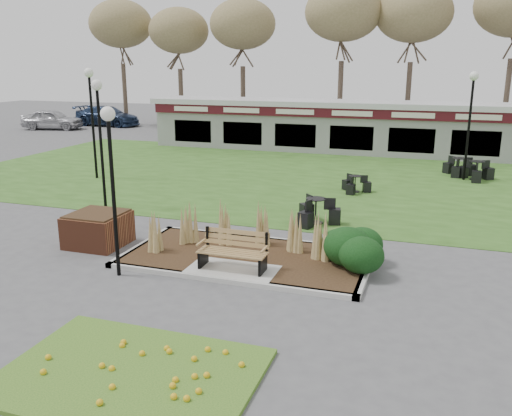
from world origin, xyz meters
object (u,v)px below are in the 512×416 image
(lamp_post_mid_left, at_px, (111,155))
(car_silver, at_px, (52,119))
(lamp_post_mid_right, at_px, (471,102))
(bistro_set_c, at_px, (476,174))
(car_black, at_px, (251,125))
(lamp_post_near_left, at_px, (99,116))
(bistro_set_a, at_px, (316,215))
(park_bench, at_px, (234,250))
(brick_planter, at_px, (98,229))
(car_blue, at_px, (107,116))
(bistro_set_d, at_px, (458,169))
(lamp_post_far_left, at_px, (91,99))
(food_pavilion, at_px, (356,126))
(bistro_set_b, at_px, (355,187))

(lamp_post_mid_left, xyz_separation_m, car_silver, (-21.25, 24.32, -2.19))
(lamp_post_mid_right, relative_size, bistro_set_c, 2.97)
(car_black, bearing_deg, lamp_post_near_left, -168.44)
(car_black, bearing_deg, car_silver, 102.84)
(lamp_post_mid_left, xyz_separation_m, bistro_set_a, (3.61, 5.80, -2.67))
(park_bench, xyz_separation_m, brick_planter, (-4.40, 0.75, -0.11))
(bistro_set_c, height_order, car_blue, car_blue)
(bistro_set_d, bearing_deg, lamp_post_far_left, -159.39)
(lamp_post_mid_right, relative_size, car_blue, 0.85)
(food_pavilion, bearing_deg, bistro_set_d, -43.94)
(lamp_post_mid_right, xyz_separation_m, car_blue, (-26.97, 13.35, -2.61))
(bistro_set_c, bearing_deg, lamp_post_mid_left, -121.23)
(lamp_post_near_left, distance_m, lamp_post_mid_right, 15.29)
(car_black, bearing_deg, car_blue, 88.84)
(bistro_set_b, bearing_deg, car_silver, 151.59)
(lamp_post_mid_right, bearing_deg, bistro_set_b, -137.42)
(car_silver, bearing_deg, brick_planter, -151.72)
(lamp_post_mid_right, height_order, car_black, lamp_post_mid_right)
(bistro_set_c, bearing_deg, bistro_set_d, 130.32)
(bistro_set_b, bearing_deg, bistro_set_a, -96.50)
(car_silver, bearing_deg, food_pavilion, -111.02)
(lamp_post_near_left, bearing_deg, bistro_set_a, 3.14)
(park_bench, height_order, bistro_set_d, park_bench)
(lamp_post_mid_right, bearing_deg, bistro_set_a, -118.81)
(bistro_set_d, distance_m, car_blue, 29.49)
(park_bench, relative_size, lamp_post_mid_right, 0.36)
(lamp_post_near_left, bearing_deg, lamp_post_mid_left, -53.72)
(car_blue, bearing_deg, park_bench, -138.03)
(park_bench, xyz_separation_m, bistro_set_d, (5.54, 14.38, -0.30))
(food_pavilion, height_order, bistro_set_d, food_pavilion)
(bistro_set_b, distance_m, bistro_set_d, 6.28)
(park_bench, height_order, bistro_set_c, park_bench)
(food_pavilion, distance_m, car_black, 9.61)
(food_pavilion, height_order, lamp_post_near_left, lamp_post_near_left)
(lamp_post_far_left, bearing_deg, lamp_post_mid_right, 17.13)
(lamp_post_mid_right, xyz_separation_m, car_silver, (-29.61, 9.87, -2.63))
(lamp_post_far_left, bearing_deg, bistro_set_a, -19.50)
(park_bench, bearing_deg, car_silver, 135.72)
(car_silver, bearing_deg, bistro_set_c, -120.45)
(bistro_set_a, bearing_deg, bistro_set_d, 64.74)
(car_blue, bearing_deg, bistro_set_c, -112.13)
(park_bench, xyz_separation_m, car_silver, (-23.86, 23.27, 0.19))
(car_blue, bearing_deg, food_pavilion, -104.80)
(lamp_post_mid_right, bearing_deg, lamp_post_far_left, -162.87)
(bistro_set_c, distance_m, car_silver, 31.63)
(food_pavilion, xyz_separation_m, car_silver, (-23.86, 3.56, -0.70))
(bistro_set_a, height_order, bistro_set_b, bistro_set_a)
(lamp_post_mid_left, relative_size, lamp_post_far_left, 0.85)
(bistro_set_c, relative_size, car_black, 0.36)
(lamp_post_far_left, xyz_separation_m, car_silver, (-14.02, 14.68, -2.72))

